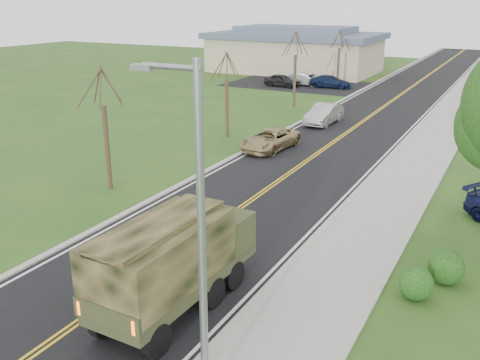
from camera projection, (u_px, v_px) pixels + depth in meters
The scene contains 17 objects.
ground at pixel (66, 331), 15.35m from camera, with size 160.00×160.00×0.00m, color #264B19.
road at pixel (390, 102), 48.79m from camera, with size 8.00×120.00×0.01m, color black.
curb_right at pixel (438, 106), 46.93m from camera, with size 0.30×120.00×0.12m, color #9E998E.
sidewalk_right at pixel (459, 108), 46.16m from camera, with size 3.20×120.00×0.10m, color #9E998E.
curb_left at pixel (346, 98), 50.61m from camera, with size 0.30×120.00×0.10m, color #9E998E.
street_light at pixel (197, 229), 11.32m from camera, with size 1.65×0.22×8.00m.
bare_tree_a at pixel (106, 138), 25.96m from camera, with size 1.93×2.26×6.08m.
bare_tree_b at pixel (227, 101), 36.04m from camera, with size 1.83×2.14×5.73m.
bare_tree_c at pixel (295, 75), 45.98m from camera, with size 2.04×2.39×6.42m.
bare_tree_d at pixel (338, 63), 56.08m from camera, with size 1.88×2.20×5.91m.
commercial_building at pixel (295, 50), 68.35m from camera, with size 25.50×21.50×5.65m.
military_truck at pixel (173, 257), 15.87m from camera, with size 2.33×6.28×3.10m.
suv_champagne at pixel (270, 139), 33.50m from camera, with size 2.16×4.69×1.30m, color #A08A5A.
sedan_silver at pixel (324, 114), 40.29m from camera, with size 1.58×4.52×1.49m, color #AEADB2.
lot_car_dark at pixel (282, 80), 57.17m from camera, with size 1.58×3.93×1.34m, color black.
lot_car_silver at pixel (304, 79), 57.83m from camera, with size 1.46×4.19×1.38m, color #BCBCC1.
lot_car_navy at pixel (330, 82), 56.50m from camera, with size 1.81×4.46×1.30m, color #0F1938.
Camera 1 is at (10.55, -9.25, 9.09)m, focal length 40.00 mm.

